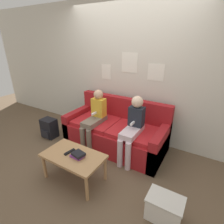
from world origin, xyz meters
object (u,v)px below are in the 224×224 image
object	(u,v)px
person_right	(133,126)
tv_remote	(70,152)
person_left	(95,117)
couch	(116,132)
coffee_table	(73,158)
storage_box	(164,208)
backpack	(49,128)

from	to	relation	value
person_right	tv_remote	size ratio (longest dim) A/B	6.21
person_left	person_right	xyz separation A→B (m)	(0.75, 0.00, 0.01)
couch	coffee_table	xyz separation A→B (m)	(-0.08, -1.06, 0.07)
storage_box	person_left	bearing A→B (deg)	152.33
couch	backpack	xyz separation A→B (m)	(-1.34, -0.43, -0.10)
person_left	backpack	xyz separation A→B (m)	(-1.02, -0.23, -0.41)
backpack	couch	bearing A→B (deg)	17.86
couch	storage_box	size ratio (longest dim) A/B	4.64
coffee_table	person_left	distance (m)	0.92
storage_box	tv_remote	bearing A→B (deg)	-178.49
couch	person_left	size ratio (longest dim) A/B	1.71
person_right	tv_remote	world-z (taller)	person_right
person_left	storage_box	size ratio (longest dim) A/B	2.71
backpack	tv_remote	bearing A→B (deg)	-27.34
couch	tv_remote	distance (m)	1.07
couch	person_right	size ratio (longest dim) A/B	1.70
coffee_table	person_right	distance (m)	1.03
person_left	tv_remote	bearing A→B (deg)	-78.65
couch	coffee_table	distance (m)	1.07
couch	person_left	bearing A→B (deg)	-147.74
couch	coffee_table	world-z (taller)	couch
person_right	backpack	bearing A→B (deg)	-172.53
backpack	person_right	bearing A→B (deg)	7.47
person_right	backpack	distance (m)	1.83
couch	coffee_table	bearing A→B (deg)	-94.22
tv_remote	coffee_table	bearing A→B (deg)	-1.13
person_left	tv_remote	distance (m)	0.88
person_left	backpack	bearing A→B (deg)	-167.41
tv_remote	storage_box	world-z (taller)	tv_remote
person_right	storage_box	size ratio (longest dim) A/B	2.73
couch	backpack	bearing A→B (deg)	-162.14
storage_box	coffee_table	bearing A→B (deg)	-177.78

